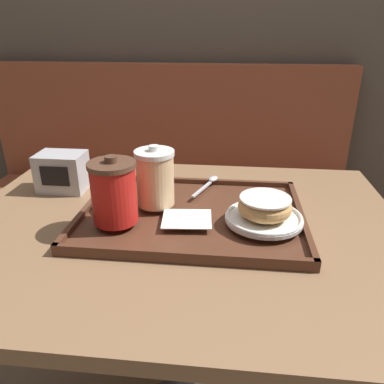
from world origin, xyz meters
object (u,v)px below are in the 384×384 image
at_px(coffee_cup_rear, 155,178).
at_px(donut_chocolate_glazed, 265,206).
at_px(napkin_dispenser, 62,172).
at_px(spoon, 210,181).
at_px(coffee_cup_front, 114,192).

bearing_deg(coffee_cup_rear, donut_chocolate_glazed, -13.35).
relative_size(donut_chocolate_glazed, napkin_dispenser, 0.93).
height_order(donut_chocolate_glazed, spoon, donut_chocolate_glazed).
xyz_separation_m(coffee_cup_rear, napkin_dispenser, (-0.27, 0.11, -0.04)).
bearing_deg(napkin_dispenser, coffee_cup_rear, -21.75).
relative_size(coffee_cup_front, spoon, 1.06).
distance_m(donut_chocolate_glazed, napkin_dispenser, 0.53).
bearing_deg(coffee_cup_front, donut_chocolate_glazed, 5.94).
xyz_separation_m(coffee_cup_front, napkin_dispenser, (-0.20, 0.20, -0.04)).
bearing_deg(coffee_cup_front, coffee_cup_rear, 52.83).
xyz_separation_m(coffee_cup_rear, spoon, (0.11, 0.13, -0.06)).
bearing_deg(spoon, coffee_cup_front, 161.42).
distance_m(coffee_cup_rear, donut_chocolate_glazed, 0.25).
bearing_deg(coffee_cup_rear, napkin_dispenser, 158.25).
relative_size(coffee_cup_rear, spoon, 1.03).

